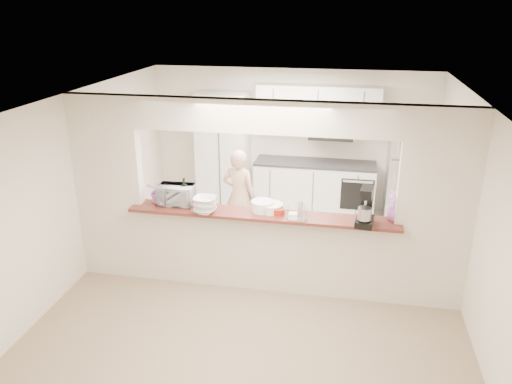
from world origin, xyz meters
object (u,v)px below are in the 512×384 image
(refrigerator, at_px, (410,173))
(person, at_px, (239,197))
(stand_mixer, at_px, (366,208))
(toaster_oven, at_px, (176,195))

(refrigerator, relative_size, person, 1.14)
(stand_mixer, bearing_deg, toaster_oven, 175.61)
(person, bearing_deg, stand_mixer, 154.87)
(refrigerator, distance_m, toaster_oven, 4.14)
(refrigerator, relative_size, stand_mixer, 3.62)
(refrigerator, bearing_deg, person, -153.11)
(refrigerator, bearing_deg, stand_mixer, -105.99)
(refrigerator, relative_size, toaster_oven, 3.73)
(refrigerator, bearing_deg, toaster_oven, -140.91)
(stand_mixer, bearing_deg, refrigerator, 74.01)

